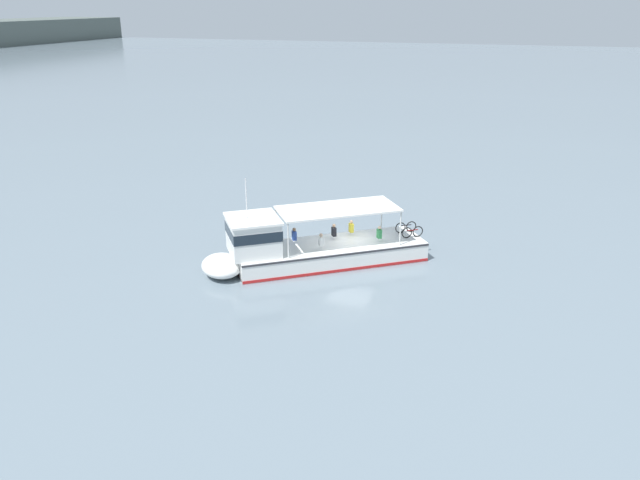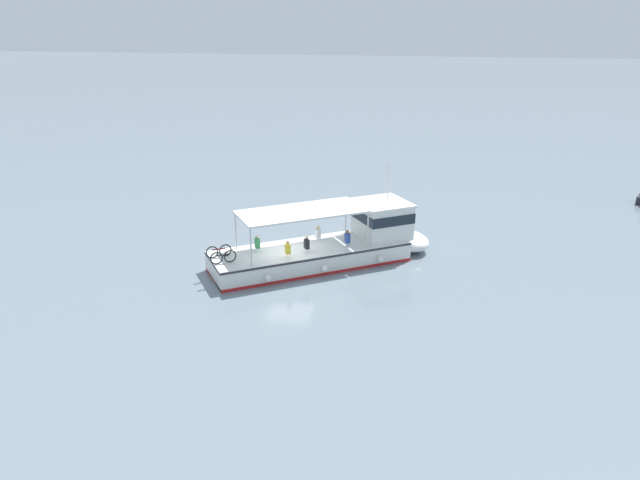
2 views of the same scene
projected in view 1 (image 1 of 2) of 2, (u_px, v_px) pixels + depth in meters
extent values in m
plane|color=slate|center=(350.00, 258.00, 36.73)|extent=(400.00, 400.00, 0.00)
cube|color=white|center=(330.00, 253.00, 35.97)|extent=(8.90, 10.64, 1.10)
ellipsoid|color=white|center=(222.00, 266.00, 34.23)|extent=(3.67, 3.51, 1.01)
cube|color=red|center=(330.00, 260.00, 36.13)|extent=(8.94, 10.66, 0.16)
cube|color=#2D2D33|center=(330.00, 245.00, 35.80)|extent=(8.95, 10.67, 0.10)
cube|color=white|center=(253.00, 236.00, 34.20)|extent=(3.73, 3.70, 1.90)
cube|color=#19232D|center=(253.00, 231.00, 34.08)|extent=(3.80, 3.77, 0.56)
cube|color=white|center=(253.00, 219.00, 33.84)|extent=(3.95, 3.92, 0.12)
cube|color=white|center=(338.00, 209.00, 35.17)|extent=(6.30, 7.16, 0.10)
cylinder|color=silver|center=(288.00, 241.00, 33.42)|extent=(0.08, 0.08, 2.00)
cylinder|color=silver|center=(276.00, 225.00, 35.84)|extent=(0.08, 0.08, 2.00)
cylinder|color=silver|center=(400.00, 228.00, 35.24)|extent=(0.08, 0.08, 2.00)
cylinder|color=silver|center=(382.00, 214.00, 37.67)|extent=(0.08, 0.08, 2.00)
cylinder|color=silver|center=(246.00, 199.00, 33.34)|extent=(0.06, 0.06, 2.20)
sphere|color=white|center=(265.00, 249.00, 36.62)|extent=(0.36, 0.36, 0.36)
sphere|color=white|center=(319.00, 243.00, 37.54)|extent=(0.36, 0.36, 0.36)
sphere|color=white|center=(367.00, 238.00, 38.41)|extent=(0.36, 0.36, 0.36)
torus|color=black|center=(407.00, 233.00, 36.53)|extent=(0.43, 0.57, 0.66)
torus|color=black|center=(418.00, 231.00, 36.73)|extent=(0.43, 0.57, 0.66)
cylinder|color=maroon|center=(412.00, 230.00, 36.58)|extent=(0.46, 0.60, 0.06)
torus|color=black|center=(400.00, 228.00, 37.33)|extent=(0.43, 0.57, 0.66)
torus|color=black|center=(411.00, 227.00, 37.53)|extent=(0.43, 0.57, 0.66)
cylinder|color=#232328|center=(406.00, 225.00, 37.39)|extent=(0.46, 0.60, 0.06)
cube|color=#338C4C|center=(379.00, 234.00, 35.98)|extent=(0.39, 0.37, 0.52)
sphere|color=beige|center=(379.00, 228.00, 35.85)|extent=(0.20, 0.20, 0.20)
cube|color=yellow|center=(351.00, 228.00, 36.93)|extent=(0.39, 0.37, 0.52)
sphere|color=tan|center=(351.00, 222.00, 36.80)|extent=(0.20, 0.20, 0.20)
cube|color=black|center=(334.00, 232.00, 36.32)|extent=(0.39, 0.37, 0.52)
sphere|color=tan|center=(334.00, 226.00, 36.19)|extent=(0.20, 0.20, 0.20)
cube|color=white|center=(321.00, 241.00, 34.86)|extent=(0.39, 0.37, 0.52)
sphere|color=beige|center=(321.00, 235.00, 34.73)|extent=(0.20, 0.20, 0.20)
cube|color=#2D4CA5|center=(294.00, 236.00, 35.71)|extent=(0.39, 0.37, 0.52)
sphere|color=#9E7051|center=(294.00, 229.00, 35.58)|extent=(0.20, 0.20, 0.20)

